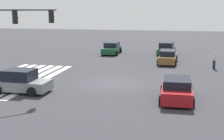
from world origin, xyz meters
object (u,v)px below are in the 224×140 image
Objects in this scene: car_1 at (168,57)px; car_2 at (21,82)px; car_0 at (177,89)px; car_3 at (112,48)px; car_4 at (167,49)px; pedestrian at (214,59)px.

car_1 is 17.21m from car_2.
car_3 is at bearing 22.76° from car_0.
car_0 is 13.91m from car_1.
car_4 is at bearing 98.16° from car_3.
car_0 is 1.06× the size of car_2.
pedestrian is at bearing -113.81° from car_1.
car_2 is at bearing -3.26° from pedestrian.
car_4 is 10.27m from pedestrian.
car_0 is at bearing 2.35° from car_2.
car_3 is at bearing 101.96° from car_4.
car_4 is at bearing -103.98° from pedestrian.
pedestrian is at bearing 40.63° from car_2.
pedestrian is at bearing -147.36° from car_4.
car_4 reaches higher than car_1.
car_4 is (-21.01, 9.29, 0.01)m from car_2.
car_1 is at bearing -173.18° from car_4.
car_2 is 2.43× the size of pedestrian.
pedestrian is at bearing -17.43° from car_0.
car_3 reaches higher than car_0.
car_4 is at bearing 4.67° from car_1.
car_0 is at bearing -172.38° from car_4.
car_1 is 5.09m from pedestrian.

